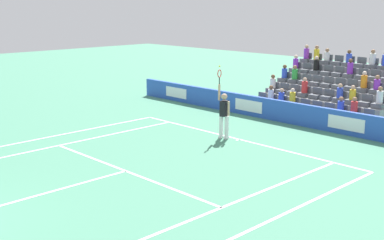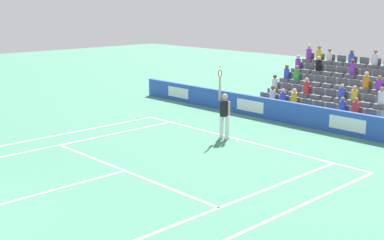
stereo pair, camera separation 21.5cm
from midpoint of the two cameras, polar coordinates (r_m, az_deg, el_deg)
line_baseline at (r=19.87m, az=5.03°, el=-2.17°), size 10.97×0.10×0.01m
line_service at (r=16.29m, az=-7.82°, el=-5.67°), size 8.23×0.10×0.01m
line_centre_service at (r=14.75m, az=-17.97°, el=-8.22°), size 0.10×6.40×0.01m
line_singles_sideline_left at (r=19.42m, az=-16.15°, el=-3.01°), size 0.10×11.89×0.01m
line_singles_sideline_right at (r=13.08m, az=1.48°, el=-10.32°), size 0.10×11.89×0.01m
line_doubles_sideline_left at (r=20.61m, az=-17.95°, el=-2.22°), size 0.10×11.89×0.01m
line_doubles_sideline_right at (r=12.25m, az=6.16°, el=-12.08°), size 0.10×11.89×0.01m
line_centre_mark at (r=19.80m, az=4.84°, el=-2.23°), size 0.10×0.20×0.01m
sponsor_barrier at (r=22.58m, az=11.16°, el=0.71°), size 20.17×0.22×0.96m
tennis_player at (r=19.78m, az=3.27°, el=0.73°), size 0.54×0.42×2.85m
stadium_stand at (r=25.48m, az=15.78°, el=2.66°), size 6.20×4.75×3.03m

